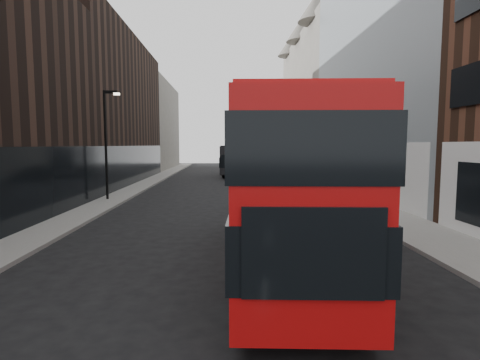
{
  "coord_description": "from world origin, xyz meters",
  "views": [
    {
      "loc": [
        -0.52,
        -6.62,
        3.67
      ],
      "look_at": [
        -0.05,
        5.86,
        2.5
      ],
      "focal_mm": 28.0,
      "sensor_mm": 36.0,
      "label": 1
    }
  ],
  "objects": [
    {
      "name": "sidewalk_left",
      "position": [
        -8.0,
        25.0,
        0.07
      ],
      "size": [
        2.0,
        80.0,
        0.15
      ],
      "primitive_type": "cube",
      "color": "slate",
      "rests_on": "ground"
    },
    {
      "name": "street_lamp",
      "position": [
        -8.22,
        18.0,
        4.18
      ],
      "size": [
        1.06,
        0.22,
        7.0
      ],
      "color": "black",
      "rests_on": "sidewalk_left"
    },
    {
      "name": "car_b",
      "position": [
        3.87,
        26.0,
        0.62
      ],
      "size": [
        1.48,
        3.83,
        1.25
      ],
      "primitive_type": "imported",
      "rotation": [
        0.0,
        0.0,
        0.04
      ],
      "color": "#919499",
      "rests_on": "ground"
    },
    {
      "name": "building_victorian",
      "position": [
        11.38,
        44.0,
        9.66
      ],
      "size": [
        6.5,
        24.0,
        21.0
      ],
      "color": "slate",
      "rests_on": "ground"
    },
    {
      "name": "building_left_far",
      "position": [
        -11.5,
        52.0,
        6.5
      ],
      "size": [
        5.0,
        20.0,
        13.0
      ],
      "primitive_type": "cube",
      "color": "slate",
      "rests_on": "ground"
    },
    {
      "name": "car_a",
      "position": [
        2.13,
        15.05,
        0.69
      ],
      "size": [
        2.02,
        4.19,
        1.38
      ],
      "primitive_type": "imported",
      "rotation": [
        0.0,
        0.0,
        -0.1
      ],
      "color": "black",
      "rests_on": "ground"
    },
    {
      "name": "grey_bus",
      "position": [
        0.8,
        39.11,
        1.94
      ],
      "size": [
        4.13,
        11.41,
        3.62
      ],
      "rotation": [
        0.0,
        0.0,
        -0.14
      ],
      "color": "black",
      "rests_on": "ground"
    },
    {
      "name": "red_bus",
      "position": [
        1.2,
        4.78,
        2.61
      ],
      "size": [
        3.48,
        11.79,
        4.7
      ],
      "rotation": [
        0.0,
        0.0,
        -0.06
      ],
      "color": "#AE0A0B",
      "rests_on": "ground"
    },
    {
      "name": "building_modern_block",
      "position": [
        11.47,
        21.0,
        9.9
      ],
      "size": [
        5.03,
        22.0,
        20.0
      ],
      "color": "#B0B7BB",
      "rests_on": "ground"
    },
    {
      "name": "ground",
      "position": [
        0.0,
        0.0,
        0.0
      ],
      "size": [
        140.0,
        140.0,
        0.0
      ],
      "primitive_type": "plane",
      "color": "black",
      "rests_on": "ground"
    },
    {
      "name": "sidewalk_right",
      "position": [
        7.5,
        25.0,
        0.07
      ],
      "size": [
        3.0,
        80.0,
        0.15
      ],
      "primitive_type": "cube",
      "color": "slate",
      "rests_on": "ground"
    },
    {
      "name": "building_left_mid",
      "position": [
        -11.5,
        30.0,
        7.0
      ],
      "size": [
        5.0,
        24.0,
        14.0
      ],
      "primitive_type": "cube",
      "color": "black",
      "rests_on": "ground"
    },
    {
      "name": "car_c",
      "position": [
        2.9,
        32.74,
        0.79
      ],
      "size": [
        2.27,
        5.48,
        1.59
      ],
      "primitive_type": "imported",
      "rotation": [
        0.0,
        0.0,
        0.01
      ],
      "color": "black",
      "rests_on": "ground"
    }
  ]
}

